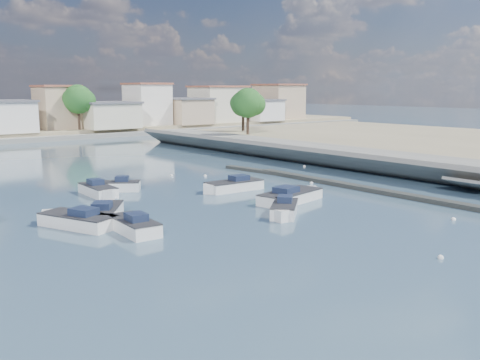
# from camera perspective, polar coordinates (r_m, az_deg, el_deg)

# --- Properties ---
(ground) EXTENTS (400.00, 400.00, 0.00)m
(ground) POSITION_cam_1_polar(r_m,az_deg,el_deg) (65.59, -11.84, 1.99)
(ground) COLOR #2A4254
(ground) RESTS_ON ground
(seawall_walkway) EXTENTS (5.00, 90.00, 1.80)m
(seawall_walkway) POSITION_cam_1_polar(r_m,az_deg,el_deg) (57.61, 18.11, 1.57)
(seawall_walkway) COLOR slate
(seawall_walkway) RESTS_ON ground
(breakwater) EXTENTS (2.00, 31.02, 0.35)m
(breakwater) POSITION_cam_1_polar(r_m,az_deg,el_deg) (48.30, 10.83, -0.49)
(breakwater) COLOR black
(breakwater) RESTS_ON ground
(far_shore_land) EXTENTS (160.00, 40.00, 1.40)m
(far_shore_land) POSITION_cam_1_polar(r_m,az_deg,el_deg) (114.11, -23.92, 4.92)
(far_shore_land) COLOR gray
(far_shore_land) RESTS_ON ground
(far_shore_quay) EXTENTS (160.00, 2.50, 0.80)m
(far_shore_quay) POSITION_cam_1_polar(r_m,az_deg,el_deg) (94.07, -20.53, 4.11)
(far_shore_quay) COLOR slate
(far_shore_quay) RESTS_ON ground
(far_town) EXTENTS (113.01, 12.80, 8.35)m
(far_town) POSITION_cam_1_polar(r_m,az_deg,el_deg) (103.10, -16.06, 7.31)
(far_town) COLOR beige
(far_town) RESTS_ON far_shore_land
(shore_trees) EXTENTS (74.56, 38.32, 7.92)m
(shore_trees) POSITION_cam_1_polar(r_m,az_deg,el_deg) (94.04, -15.32, 7.93)
(shore_trees) COLOR #38281E
(shore_trees) RESTS_ON ground
(motorboat_a) EXTENTS (3.85, 5.65, 1.48)m
(motorboat_a) POSITION_cam_1_polar(r_m,az_deg,el_deg) (35.32, -17.21, -4.16)
(motorboat_a) COLOR white
(motorboat_a) RESTS_ON ground
(motorboat_b) EXTENTS (4.27, 4.89, 1.48)m
(motorboat_b) POSITION_cam_1_polar(r_m,az_deg,el_deg) (36.94, -14.25, -3.42)
(motorboat_b) COLOR white
(motorboat_b) RESTS_ON ground
(motorboat_c) EXTENTS (5.67, 2.20, 1.48)m
(motorboat_c) POSITION_cam_1_polar(r_m,az_deg,el_deg) (45.46, -0.90, -0.68)
(motorboat_c) COLOR white
(motorboat_c) RESTS_ON ground
(motorboat_d) EXTENTS (4.00, 3.80, 1.48)m
(motorboat_d) POSITION_cam_1_polar(r_m,az_deg,el_deg) (36.69, 4.74, -3.24)
(motorboat_d) COLOR white
(motorboat_d) RESTS_ON ground
(motorboat_e) EXTENTS (1.99, 4.93, 1.48)m
(motorboat_e) POSITION_cam_1_polar(r_m,az_deg,el_deg) (33.22, -11.46, -4.78)
(motorboat_e) COLOR white
(motorboat_e) RESTS_ON ground
(motorboat_f) EXTENTS (3.86, 3.29, 1.48)m
(motorboat_f) POSITION_cam_1_polar(r_m,az_deg,el_deg) (46.54, -13.14, -0.70)
(motorboat_f) COLOR white
(motorboat_f) RESTS_ON ground
(motorboat_g) EXTENTS (1.83, 4.98, 1.48)m
(motorboat_g) POSITION_cam_1_polar(r_m,az_deg,el_deg) (44.86, -14.81, -1.15)
(motorboat_g) COLOR white
(motorboat_g) RESTS_ON ground
(motorboat_h) EXTENTS (6.53, 3.34, 1.48)m
(motorboat_h) POSITION_cam_1_polar(r_m,az_deg,el_deg) (41.40, 5.64, -1.76)
(motorboat_h) COLOR white
(motorboat_h) RESTS_ON ground
(mooring_buoys) EXTENTS (18.33, 31.35, 0.32)m
(mooring_buoys) POSITION_cam_1_polar(r_m,az_deg,el_deg) (46.36, 5.75, -0.94)
(mooring_buoys) COLOR white
(mooring_buoys) RESTS_ON ground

